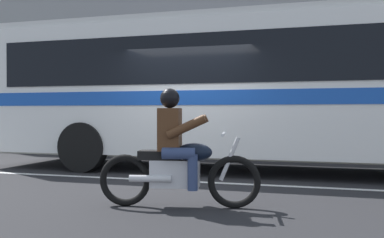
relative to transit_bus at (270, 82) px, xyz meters
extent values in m
plane|color=black|center=(-1.43, -1.19, -1.88)|extent=(60.00, 60.00, 0.00)
cube|color=gray|center=(-1.43, 3.91, -1.81)|extent=(28.00, 3.80, 0.15)
cube|color=silver|center=(-1.43, -1.79, -1.88)|extent=(26.60, 0.14, 0.01)
cube|color=#4C606B|center=(-1.43, 5.77, 1.98)|extent=(25.76, 0.10, 1.40)
cube|color=white|center=(0.00, 0.01, -0.15)|extent=(12.09, 2.62, 2.70)
cube|color=black|center=(0.00, 0.01, 0.40)|extent=(11.12, 2.66, 0.96)
cube|color=#194CB2|center=(0.00, 0.01, -0.35)|extent=(11.85, 2.65, 0.28)
cube|color=silver|center=(0.00, 0.01, 1.26)|extent=(11.85, 2.49, 0.16)
cylinder|color=black|center=(-3.74, -1.17, -1.36)|extent=(1.04, 0.30, 1.04)
torus|color=black|center=(0.02, -3.79, -1.54)|extent=(0.69, 0.22, 0.69)
torus|color=black|center=(-1.40, -4.06, -1.54)|extent=(0.69, 0.22, 0.69)
cube|color=silver|center=(-0.74, -3.93, -1.44)|extent=(0.68, 0.40, 0.36)
ellipsoid|color=black|center=(-0.50, -3.89, -1.16)|extent=(0.52, 0.37, 0.24)
cube|color=black|center=(-0.94, -3.97, -1.20)|extent=(0.60, 0.36, 0.12)
cylinder|color=silver|center=(-0.04, -3.80, -1.24)|extent=(0.28, 0.11, 0.58)
cylinder|color=silver|center=(-0.12, -3.81, -0.92)|extent=(0.16, 0.64, 0.04)
cylinder|color=silver|center=(-1.01, -4.15, -1.49)|extent=(0.56, 0.19, 0.09)
cube|color=#4C2D19|center=(-0.81, -3.95, -0.86)|extent=(0.34, 0.41, 0.56)
sphere|color=black|center=(-0.81, -3.95, -0.45)|extent=(0.26, 0.26, 0.26)
cylinder|color=navy|center=(-0.71, -3.74, -1.16)|extent=(0.44, 0.23, 0.15)
cylinder|color=navy|center=(-0.53, -3.71, -1.40)|extent=(0.13, 0.13, 0.46)
cylinder|color=navy|center=(-0.64, -4.10, -1.16)|extent=(0.44, 0.23, 0.15)
cylinder|color=navy|center=(-0.46, -4.06, -1.40)|extent=(0.13, 0.13, 0.46)
cylinder|color=#4C2D19|center=(-0.61, -3.71, -0.82)|extent=(0.53, 0.21, 0.32)
cylinder|color=#4C2D19|center=(-0.54, -4.10, -0.82)|extent=(0.53, 0.21, 0.32)
camera|label=1|loc=(1.22, -9.59, -0.63)|focal=42.61mm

